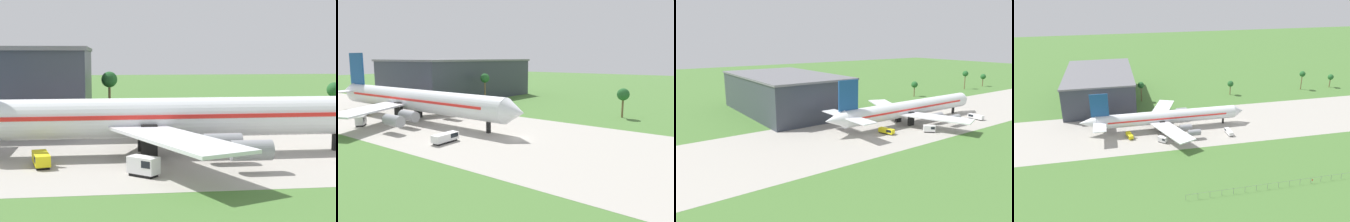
# 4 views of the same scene
# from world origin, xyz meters

# --- Properties ---
(jet_airliner) EXTENTS (76.95, 52.38, 19.12)m
(jet_airliner) POSITION_xyz_m (-36.93, -0.12, 5.72)
(jet_airliner) COLOR white
(jet_airliner) RESTS_ON ground_plane
(fuel_truck) EXTENTS (4.29, 4.15, 2.54)m
(fuel_truck) POSITION_xyz_m (-40.47, -13.88, 1.37)
(fuel_truck) COLOR black
(fuel_truck) RESTS_ON ground_plane
(catering_van) EXTENTS (3.18, 5.98, 1.90)m
(catering_van) POSITION_xyz_m (-54.05, -6.54, 1.05)
(catering_van) COLOR black
(catering_van) RESTS_ON ground_plane
(terminal_building) EXTENTS (36.72, 61.20, 16.88)m
(terminal_building) POSITION_xyz_m (-66.67, 47.22, 8.46)
(terminal_building) COLOR #333842
(terminal_building) RESTS_ON ground_plane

